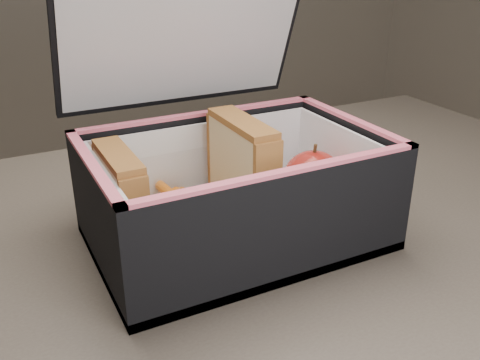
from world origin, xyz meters
name	(u,v)px	position (x,y,z in m)	size (l,w,h in m)	color
kitchen_table	(238,325)	(0.00, 0.00, 0.66)	(1.20, 0.80, 0.75)	brown
lunch_bag	(234,183)	(0.01, 0.04, 0.82)	(0.30, 0.27, 0.29)	black
plastic_tub	(186,206)	(-0.04, 0.04, 0.80)	(0.17, 0.12, 0.07)	white
sandwich_left	(122,203)	(-0.11, 0.04, 0.82)	(0.03, 0.09, 0.10)	beige
sandwich_right	(242,173)	(0.02, 0.04, 0.82)	(0.03, 0.11, 0.12)	beige
carrot_sticks	(186,216)	(-0.04, 0.05, 0.78)	(0.05, 0.13, 0.03)	orange
paper_napkin	(307,207)	(0.11, 0.03, 0.77)	(0.08, 0.08, 0.01)	white
red_apple	(313,178)	(0.11, 0.03, 0.80)	(0.08, 0.08, 0.07)	maroon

